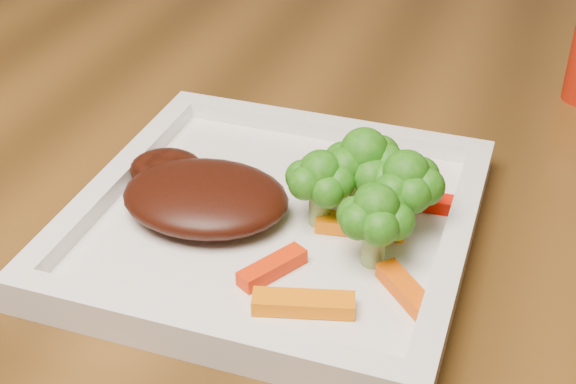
% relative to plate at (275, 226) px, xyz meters
% --- Properties ---
extents(plate, '(0.27, 0.27, 0.01)m').
position_rel_plate_xyz_m(plate, '(0.00, 0.00, 0.00)').
color(plate, white).
rests_on(plate, dining_table).
extents(steak, '(0.13, 0.10, 0.03)m').
position_rel_plate_xyz_m(steak, '(-0.05, -0.01, 0.02)').
color(steak, '#381108').
rests_on(steak, plate).
extents(broccoli_0, '(0.08, 0.08, 0.07)m').
position_rel_plate_xyz_m(broccoli_0, '(0.06, 0.03, 0.04)').
color(broccoli_0, '#306E12').
rests_on(broccoli_0, plate).
extents(broccoli_1, '(0.06, 0.06, 0.06)m').
position_rel_plate_xyz_m(broccoli_1, '(0.09, 0.01, 0.04)').
color(broccoli_1, '#1F6E12').
rests_on(broccoli_1, plate).
extents(broccoli_2, '(0.07, 0.07, 0.06)m').
position_rel_plate_xyz_m(broccoli_2, '(0.08, -0.02, 0.04)').
color(broccoli_2, '#126310').
rests_on(broccoli_2, plate).
extents(broccoli_3, '(0.07, 0.07, 0.06)m').
position_rel_plate_xyz_m(broccoli_3, '(0.03, 0.01, 0.04)').
color(broccoli_3, '#1C6A11').
rests_on(broccoli_3, plate).
extents(carrot_0, '(0.06, 0.03, 0.01)m').
position_rel_plate_xyz_m(carrot_0, '(0.05, -0.08, 0.01)').
color(carrot_0, orange).
rests_on(carrot_0, plate).
extents(carrot_1, '(0.05, 0.05, 0.01)m').
position_rel_plate_xyz_m(carrot_1, '(0.10, -0.05, 0.01)').
color(carrot_1, '#E25103').
rests_on(carrot_1, plate).
extents(carrot_2, '(0.04, 0.05, 0.01)m').
position_rel_plate_xyz_m(carrot_2, '(0.02, -0.06, 0.01)').
color(carrot_2, red).
rests_on(carrot_2, plate).
extents(carrot_3, '(0.05, 0.02, 0.01)m').
position_rel_plate_xyz_m(carrot_3, '(0.10, 0.05, 0.01)').
color(carrot_3, '#F01403').
rests_on(carrot_3, plate).
extents(carrot_6, '(0.06, 0.02, 0.01)m').
position_rel_plate_xyz_m(carrot_6, '(0.06, 0.00, 0.01)').
color(carrot_6, orange).
rests_on(carrot_6, plate).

